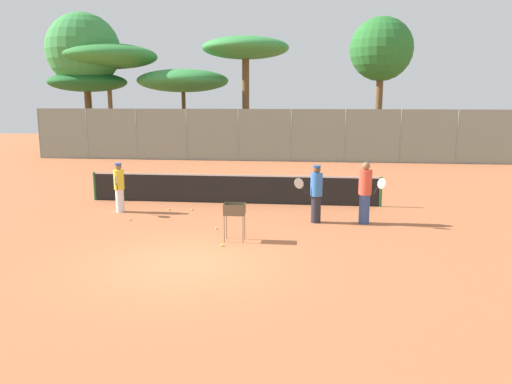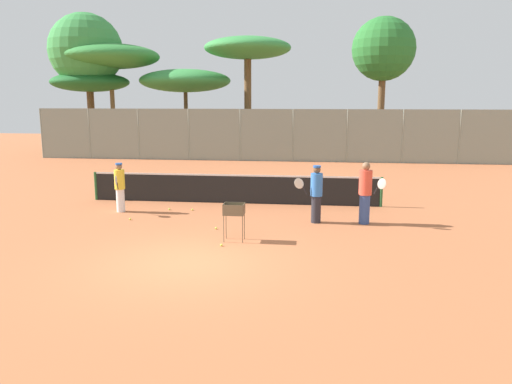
# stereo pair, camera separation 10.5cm
# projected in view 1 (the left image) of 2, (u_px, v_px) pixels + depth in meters

# --- Properties ---
(ground_plane) EXTENTS (80.00, 80.00, 0.00)m
(ground_plane) POSITION_uv_depth(u_px,v_px,m) (189.00, 263.00, 11.77)
(ground_plane) COLOR #B7663D
(tennis_net) EXTENTS (10.74, 0.10, 1.07)m
(tennis_net) POSITION_uv_depth(u_px,v_px,m) (233.00, 188.00, 18.34)
(tennis_net) COLOR #26592D
(tennis_net) RESTS_ON ground_plane
(back_fence) EXTENTS (29.12, 0.08, 3.16)m
(back_fence) POSITION_uv_depth(u_px,v_px,m) (265.00, 135.00, 30.30)
(back_fence) COLOR gray
(back_fence) RESTS_ON ground_plane
(tree_0) EXTENTS (6.39, 6.39, 5.80)m
(tree_0) POSITION_uv_depth(u_px,v_px,m) (183.00, 81.00, 35.00)
(tree_0) COLOR brown
(tree_0) RESTS_ON ground_plane
(tree_1) EXTENTS (6.78, 6.78, 7.47)m
(tree_1) POSITION_uv_depth(u_px,v_px,m) (108.00, 57.00, 34.34)
(tree_1) COLOR brown
(tree_1) RESTS_ON ground_plane
(tree_2) EXTENTS (4.98, 4.98, 9.52)m
(tree_2) POSITION_uv_depth(u_px,v_px,m) (83.00, 50.00, 34.05)
(tree_2) COLOR brown
(tree_2) RESTS_ON ground_plane
(tree_3) EXTENTS (4.17, 4.17, 9.08)m
(tree_3) POSITION_uv_depth(u_px,v_px,m) (381.00, 50.00, 32.98)
(tree_3) COLOR brown
(tree_3) RESTS_ON ground_plane
(tree_4) EXTENTS (5.92, 5.92, 7.90)m
(tree_4) POSITION_uv_depth(u_px,v_px,m) (246.00, 50.00, 33.88)
(tree_4) COLOR brown
(tree_4) RESTS_ON ground_plane
(tree_5) EXTENTS (5.41, 5.41, 5.58)m
(tree_5) POSITION_uv_depth(u_px,v_px,m) (88.00, 83.00, 34.95)
(tree_5) COLOR brown
(tree_5) RESTS_ON ground_plane
(player_white_outfit) EXTENTS (0.35, 0.89, 1.67)m
(player_white_outfit) POSITION_uv_depth(u_px,v_px,m) (119.00, 187.00, 16.86)
(player_white_outfit) COLOR white
(player_white_outfit) RESTS_ON ground_plane
(player_red_cap) EXTENTS (0.92, 0.37, 1.79)m
(player_red_cap) POSITION_uv_depth(u_px,v_px,m) (316.00, 193.00, 15.43)
(player_red_cap) COLOR #26262D
(player_red_cap) RESTS_ON ground_plane
(player_yellow_shirt) EXTENTS (0.81, 0.69, 1.92)m
(player_yellow_shirt) POSITION_uv_depth(u_px,v_px,m) (365.00, 192.00, 15.30)
(player_yellow_shirt) COLOR #334C8C
(player_yellow_shirt) RESTS_ON ground_plane
(ball_cart) EXTENTS (0.56, 0.41, 1.04)m
(ball_cart) POSITION_uv_depth(u_px,v_px,m) (235.00, 212.00, 13.46)
(ball_cart) COLOR brown
(ball_cart) RESTS_ON ground_plane
(tennis_ball_0) EXTENTS (0.07, 0.07, 0.07)m
(tennis_ball_0) POSITION_uv_depth(u_px,v_px,m) (130.00, 219.00, 15.88)
(tennis_ball_0) COLOR #D1E54C
(tennis_ball_0) RESTS_ON ground_plane
(tennis_ball_1) EXTENTS (0.07, 0.07, 0.07)m
(tennis_ball_1) POSITION_uv_depth(u_px,v_px,m) (222.00, 245.00, 13.09)
(tennis_ball_1) COLOR #D1E54C
(tennis_ball_1) RESTS_ON ground_plane
(tennis_ball_2) EXTENTS (0.07, 0.07, 0.07)m
(tennis_ball_2) POSITION_uv_depth(u_px,v_px,m) (192.00, 210.00, 17.21)
(tennis_ball_2) COLOR #D1E54C
(tennis_ball_2) RESTS_ON ground_plane
(tennis_ball_3) EXTENTS (0.07, 0.07, 0.07)m
(tennis_ball_3) POSITION_uv_depth(u_px,v_px,m) (169.00, 209.00, 17.28)
(tennis_ball_3) COLOR #D1E54C
(tennis_ball_3) RESTS_ON ground_plane
(tennis_ball_4) EXTENTS (0.07, 0.07, 0.07)m
(tennis_ball_4) POSITION_uv_depth(u_px,v_px,m) (242.00, 211.00, 16.97)
(tennis_ball_4) COLOR #D1E54C
(tennis_ball_4) RESTS_ON ground_plane
(tennis_ball_5) EXTENTS (0.07, 0.07, 0.07)m
(tennis_ball_5) POSITION_uv_depth(u_px,v_px,m) (216.00, 228.00, 14.78)
(tennis_ball_5) COLOR #D1E54C
(tennis_ball_5) RESTS_ON ground_plane
(parked_car) EXTENTS (4.20, 1.70, 1.60)m
(parked_car) POSITION_uv_depth(u_px,v_px,m) (241.00, 143.00, 35.30)
(parked_car) COLOR white
(parked_car) RESTS_ON ground_plane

